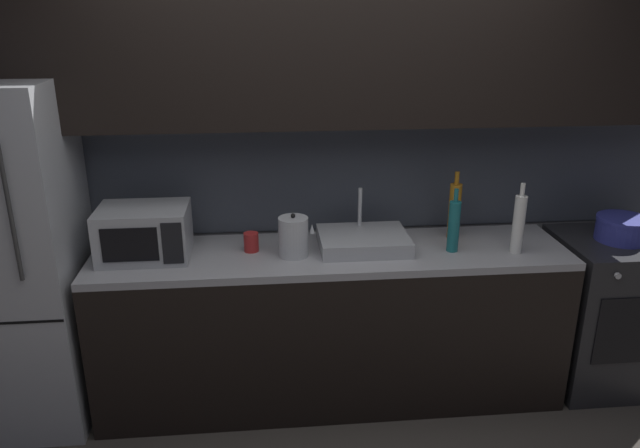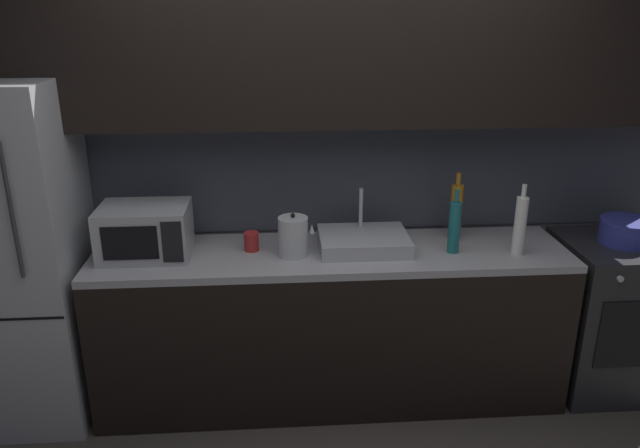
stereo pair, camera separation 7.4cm
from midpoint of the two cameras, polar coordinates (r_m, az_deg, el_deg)
back_wall at (r=3.39m, az=1.33°, el=9.62°), size 4.30×0.44×2.50m
counter_run at (r=3.48m, az=1.66°, el=-9.40°), size 2.56×0.60×0.90m
refrigerator at (r=3.53m, az=-26.21°, el=-2.86°), size 0.68×0.69×1.82m
oven_range at (r=3.97m, az=25.83°, el=-7.65°), size 0.60×0.62×0.90m
microwave at (r=3.30m, az=-15.43°, el=-0.64°), size 0.46×0.35×0.27m
sink_basin at (r=3.32m, az=4.73°, el=-1.59°), size 0.48×0.38×0.30m
kettle at (r=3.19m, az=-1.86°, el=-1.18°), size 0.19×0.16×0.24m
wine_bottle_teal at (r=3.30m, az=13.09°, el=-0.24°), size 0.06×0.06×0.35m
wine_bottle_amber at (r=3.49m, az=13.19°, el=1.16°), size 0.07×0.07×0.39m
wine_bottle_white at (r=3.36m, az=18.80°, el=-0.11°), size 0.06×0.06×0.38m
mug_red at (r=3.29m, az=-5.79°, el=-1.64°), size 0.08×0.08×0.10m
cooking_pot at (r=3.79m, az=27.23°, el=-0.61°), size 0.29×0.29×0.14m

